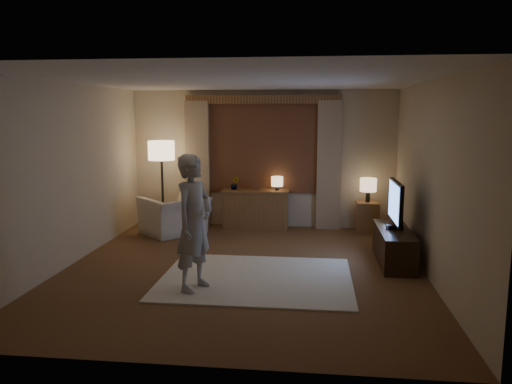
# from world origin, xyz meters

# --- Properties ---
(room) EXTENTS (5.04, 5.54, 2.64)m
(room) POSITION_xyz_m (0.00, 0.50, 1.33)
(room) COLOR brown
(room) RESTS_ON ground
(rug) EXTENTS (2.50, 2.00, 0.02)m
(rug) POSITION_xyz_m (0.24, -0.41, 0.01)
(rug) COLOR white
(rug) RESTS_ON floor
(sideboard) EXTENTS (1.20, 0.40, 0.70)m
(sideboard) POSITION_xyz_m (-0.11, 2.50, 0.35)
(sideboard) COLOR brown
(sideboard) RESTS_ON floor
(picture_frame) EXTENTS (0.16, 0.02, 0.20)m
(picture_frame) POSITION_xyz_m (-0.11, 2.50, 0.80)
(picture_frame) COLOR brown
(picture_frame) RESTS_ON sideboard
(plant) EXTENTS (0.17, 0.13, 0.30)m
(plant) POSITION_xyz_m (-0.51, 2.50, 0.85)
(plant) COLOR #999999
(plant) RESTS_ON sideboard
(table_lamp_sideboard) EXTENTS (0.22, 0.22, 0.30)m
(table_lamp_sideboard) POSITION_xyz_m (0.29, 2.50, 0.90)
(table_lamp_sideboard) COLOR black
(table_lamp_sideboard) RESTS_ON sideboard
(floor_lamp) EXTENTS (0.48, 0.48, 1.66)m
(floor_lamp) POSITION_xyz_m (-1.83, 2.24, 1.40)
(floor_lamp) COLOR black
(floor_lamp) RESTS_ON floor
(armchair) EXTENTS (1.39, 1.40, 0.68)m
(armchair) POSITION_xyz_m (-1.52, 1.91, 0.34)
(armchair) COLOR beige
(armchair) RESTS_ON floor
(side_table) EXTENTS (0.40, 0.40, 0.56)m
(side_table) POSITION_xyz_m (1.96, 2.45, 0.28)
(side_table) COLOR brown
(side_table) RESTS_ON floor
(table_lamp_side) EXTENTS (0.30, 0.30, 0.44)m
(table_lamp_side) POSITION_xyz_m (1.96, 2.45, 0.87)
(table_lamp_side) COLOR black
(table_lamp_side) RESTS_ON side_table
(tv_stand) EXTENTS (0.45, 1.40, 0.50)m
(tv_stand) POSITION_xyz_m (2.15, 0.56, 0.25)
(tv_stand) COLOR black
(tv_stand) RESTS_ON floor
(tv) EXTENTS (0.24, 0.98, 0.70)m
(tv) POSITION_xyz_m (2.15, 0.56, 0.89)
(tv) COLOR black
(tv) RESTS_ON tv_stand
(person) EXTENTS (0.60, 0.71, 1.67)m
(person) POSITION_xyz_m (-0.47, -0.90, 0.85)
(person) COLOR #B8B0AA
(person) RESTS_ON rug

